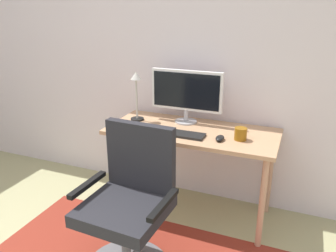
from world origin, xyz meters
name	(u,v)px	position (x,y,z in m)	size (l,w,h in m)	color
wall_back	(149,47)	(0.00, 2.20, 1.30)	(6.00, 0.10, 2.60)	silver
desk	(192,140)	(0.53, 1.84, 0.65)	(1.31, 0.59, 0.73)	tan
monitor	(186,92)	(0.43, 1.99, 0.99)	(0.59, 0.18, 0.43)	#B2B2B7
keyboard	(176,133)	(0.45, 1.69, 0.74)	(0.43, 0.13, 0.02)	black
computer_mouse	(220,138)	(0.79, 1.70, 0.75)	(0.06, 0.10, 0.03)	black
coffee_cup	(241,134)	(0.92, 1.77, 0.78)	(0.09, 0.09, 0.09)	#8E5810
cell_phone	(122,128)	(0.01, 1.65, 0.74)	(0.07, 0.14, 0.01)	black
desk_lamp	(136,90)	(0.03, 1.89, 0.99)	(0.11, 0.11, 0.41)	black
office_chair	(130,215)	(0.38, 1.07, 0.40)	(0.58, 0.54, 0.96)	slate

